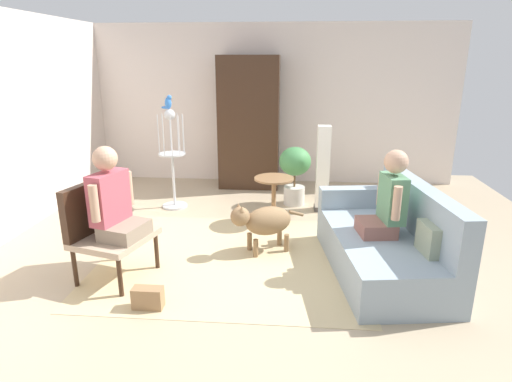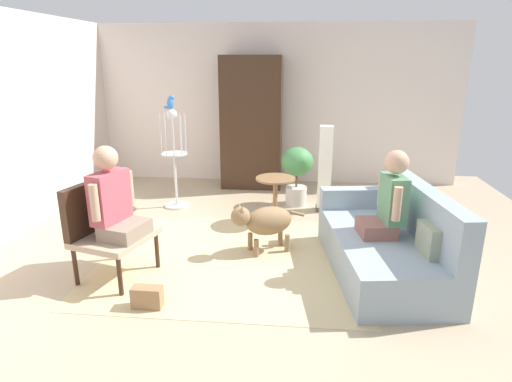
{
  "view_description": "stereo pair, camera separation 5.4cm",
  "coord_description": "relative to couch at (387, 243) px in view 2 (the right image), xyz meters",
  "views": [
    {
      "loc": [
        0.45,
        -4.19,
        2.09
      ],
      "look_at": [
        0.12,
        -0.24,
        0.86
      ],
      "focal_mm": 30.04,
      "sensor_mm": 36.0,
      "label": 1
    },
    {
      "loc": [
        0.51,
        -4.19,
        2.09
      ],
      "look_at": [
        0.12,
        -0.24,
        0.86
      ],
      "focal_mm": 30.04,
      "sensor_mm": 36.0,
      "label": 2
    }
  ],
  "objects": [
    {
      "name": "person_on_couch",
      "position": [
        -0.03,
        -0.04,
        0.47
      ],
      "size": [
        0.45,
        0.51,
        0.85
      ],
      "color": "#8A584E"
    },
    {
      "name": "handbag",
      "position": [
        -2.2,
        -0.91,
        -0.2
      ],
      "size": [
        0.26,
        0.12,
        0.2
      ],
      "primitive_type": "cube",
      "color": "#99724C",
      "rests_on": "ground"
    },
    {
      "name": "dog",
      "position": [
        -1.27,
        0.33,
        0.07
      ],
      "size": [
        0.8,
        0.52,
        0.6
      ],
      "color": "olive",
      "rests_on": "ground"
    },
    {
      "name": "area_rug",
      "position": [
        -1.62,
        0.11,
        -0.3
      ],
      "size": [
        2.78,
        2.37,
        0.01
      ],
      "primitive_type": "cube",
      "color": "#C6B284",
      "rests_on": "ground"
    },
    {
      "name": "round_end_table",
      "position": [
        -1.21,
        1.22,
        0.09
      ],
      "size": [
        0.51,
        0.51,
        0.62
      ],
      "color": "olive",
      "rests_on": "ground"
    },
    {
      "name": "person_on_armchair",
      "position": [
        -2.66,
        -0.39,
        0.51
      ],
      "size": [
        0.51,
        0.56,
        0.88
      ],
      "color": "gray"
    },
    {
      "name": "column_lamp",
      "position": [
        -0.55,
        1.79,
        0.3
      ],
      "size": [
        0.2,
        0.2,
        1.21
      ],
      "color": "#4C4742",
      "rests_on": "ground"
    },
    {
      "name": "potted_plant",
      "position": [
        -0.93,
        2.01,
        0.24
      ],
      "size": [
        0.46,
        0.46,
        0.87
      ],
      "color": "beige",
      "rests_on": "ground"
    },
    {
      "name": "couch",
      "position": [
        0.0,
        0.0,
        0.0
      ],
      "size": [
        1.18,
        1.95,
        0.9
      ],
      "color": "#8EA0AD",
      "rests_on": "ground"
    },
    {
      "name": "back_wall",
      "position": [
        -1.44,
        3.34,
        1.03
      ],
      "size": [
        6.4,
        0.12,
        2.65
      ],
      "primitive_type": "cube",
      "color": "silver",
      "rests_on": "ground"
    },
    {
      "name": "armchair",
      "position": [
        -2.81,
        -0.34,
        0.24
      ],
      "size": [
        0.78,
        0.83,
        0.95
      ],
      "color": "#382316",
      "rests_on": "ground"
    },
    {
      "name": "bird_cage_stand",
      "position": [
        -2.68,
        1.74,
        0.38
      ],
      "size": [
        0.38,
        0.38,
        1.42
      ],
      "color": "silver",
      "rests_on": "ground"
    },
    {
      "name": "armoire_cabinet",
      "position": [
        -1.7,
        2.93,
        0.77
      ],
      "size": [
        0.98,
        0.56,
        2.14
      ],
      "primitive_type": "cube",
      "color": "#382316",
      "rests_on": "ground"
    },
    {
      "name": "ground_plane",
      "position": [
        -1.44,
        0.1,
        -0.3
      ],
      "size": [
        7.63,
        7.63,
        0.0
      ],
      "primitive_type": "plane",
      "color": "tan"
    },
    {
      "name": "parrot",
      "position": [
        -2.69,
        1.74,
        1.21
      ],
      "size": [
        0.17,
        0.1,
        0.19
      ],
      "color": "blue",
      "rests_on": "bird_cage_stand"
    }
  ]
}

